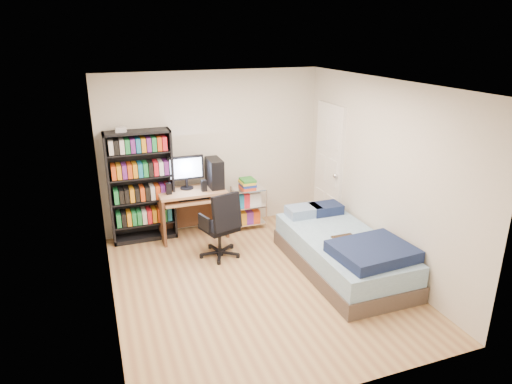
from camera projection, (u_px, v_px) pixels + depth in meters
name	position (u px, v px, depth m)	size (l,w,h in m)	color
room	(257.00, 191.00, 5.44)	(3.58, 4.08, 2.58)	tan
media_shelf	(141.00, 185.00, 6.81)	(0.95, 0.32, 1.76)	black
computer_desk	(197.00, 193.00, 7.05)	(1.01, 0.58, 1.27)	tan
office_chair	(221.00, 236.00, 6.43)	(0.73, 0.73, 0.98)	black
wire_cart	(249.00, 196.00, 7.33)	(0.53, 0.39, 0.83)	white
bed	(343.00, 252.00, 6.07)	(1.08, 2.16, 0.62)	brown
door	(329.00, 167.00, 7.28)	(0.12, 0.80, 2.00)	white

